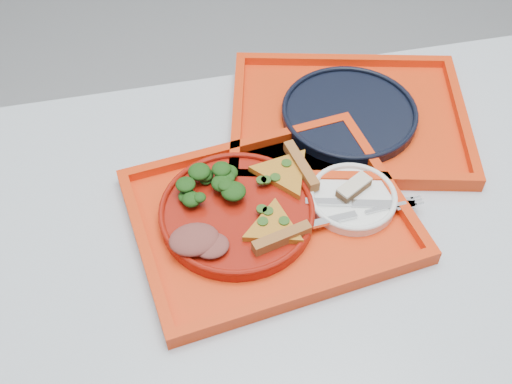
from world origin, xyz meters
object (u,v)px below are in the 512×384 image
(tray_main, at_px, (270,218))
(tray_far, at_px, (348,120))
(navy_plate, at_px, (349,114))
(dessert_bar, at_px, (354,187))
(dinner_plate, at_px, (237,214))

(tray_main, relative_size, tray_far, 1.00)
(tray_main, xyz_separation_m, navy_plate, (0.21, 0.21, 0.01))
(tray_far, distance_m, dessert_bar, 0.20)
(tray_main, relative_size, dessert_bar, 6.55)
(tray_main, bearing_deg, dinner_plate, 162.31)
(tray_main, xyz_separation_m, dinner_plate, (-0.05, 0.01, 0.02))
(tray_main, bearing_deg, dessert_bar, -2.34)
(navy_plate, bearing_deg, tray_far, 0.00)
(dinner_plate, distance_m, navy_plate, 0.33)
(dessert_bar, bearing_deg, dinner_plate, 150.98)
(navy_plate, height_order, dessert_bar, dessert_bar)
(navy_plate, relative_size, dessert_bar, 3.78)
(tray_far, relative_size, dessert_bar, 6.55)
(dinner_plate, bearing_deg, dessert_bar, 0.91)
(tray_far, height_order, dinner_plate, dinner_plate)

